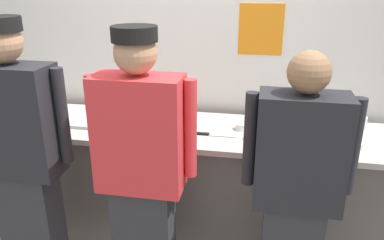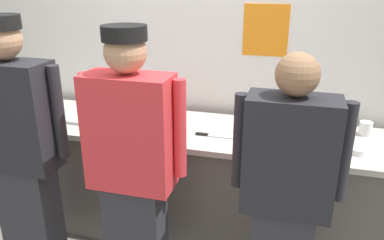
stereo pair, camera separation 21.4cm
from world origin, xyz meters
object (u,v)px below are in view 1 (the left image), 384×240
(sheet_tray, at_px, (98,121))
(ramekin_green_sauce, at_px, (242,126))
(mixing_bowl_steel, at_px, (290,124))
(ramekin_red_sauce, at_px, (47,124))
(ramekin_orange_sauce, at_px, (253,136))
(chef_near_left, at_px, (21,156))
(deli_cup, at_px, (360,123))
(squeeze_bottle_primary, at_px, (177,107))
(chef_center, at_px, (142,171))
(chef_far_right, at_px, (296,191))
(plate_stack_front, at_px, (153,124))
(ramekin_yellow_sauce, at_px, (357,146))
(chefs_knife, at_px, (213,135))

(sheet_tray, xyz_separation_m, ramekin_green_sauce, (1.10, 0.06, 0.02))
(sheet_tray, distance_m, ramekin_green_sauce, 1.10)
(mixing_bowl_steel, bearing_deg, sheet_tray, -176.38)
(ramekin_red_sauce, xyz_separation_m, ramekin_orange_sauce, (1.53, 0.04, 0.00))
(ramekin_green_sauce, bearing_deg, ramekin_red_sauce, -171.72)
(chef_near_left, height_order, deli_cup, chef_near_left)
(squeeze_bottle_primary, xyz_separation_m, deli_cup, (1.37, 0.04, -0.05))
(chef_near_left, xyz_separation_m, chef_center, (0.76, -0.01, -0.02))
(chef_far_right, height_order, ramekin_red_sauce, chef_far_right)
(plate_stack_front, bearing_deg, ramekin_green_sauce, 7.63)
(ramekin_orange_sauce, relative_size, deli_cup, 1.13)
(deli_cup, bearing_deg, ramekin_yellow_sauce, -103.76)
(plate_stack_front, distance_m, mixing_bowl_steel, 1.00)
(chef_near_left, relative_size, ramekin_green_sauce, 19.41)
(mixing_bowl_steel, bearing_deg, ramekin_green_sauce, -174.97)
(ramekin_yellow_sauce, distance_m, chefs_knife, 0.96)
(sheet_tray, height_order, ramekin_orange_sauce, ramekin_orange_sauce)
(ramekin_orange_sauce, distance_m, chefs_knife, 0.29)
(plate_stack_front, xyz_separation_m, ramekin_red_sauce, (-0.79, -0.12, -0.01))
(chef_near_left, distance_m, ramekin_green_sauce, 1.49)
(chef_far_right, xyz_separation_m, ramekin_red_sauce, (-1.79, 0.53, 0.06))
(squeeze_bottle_primary, bearing_deg, sheet_tray, -162.27)
(ramekin_orange_sauce, relative_size, chefs_knife, 0.40)
(chef_near_left, height_order, chefs_knife, chef_near_left)
(squeeze_bottle_primary, bearing_deg, chef_center, -89.96)
(chef_near_left, height_order, ramekin_orange_sauce, chef_near_left)
(sheet_tray, bearing_deg, plate_stack_front, -3.29)
(chef_far_right, distance_m, squeeze_bottle_primary, 1.23)
(chef_far_right, bearing_deg, squeeze_bottle_primary, 134.82)
(chef_near_left, bearing_deg, squeeze_bottle_primary, 50.23)
(ramekin_green_sauce, bearing_deg, chefs_knife, -141.87)
(plate_stack_front, distance_m, ramekin_green_sauce, 0.65)
(chef_center, relative_size, ramekin_yellow_sauce, 20.84)
(chef_near_left, height_order, plate_stack_front, chef_near_left)
(mixing_bowl_steel, xyz_separation_m, squeeze_bottle_primary, (-0.86, 0.09, 0.04))
(squeeze_bottle_primary, relative_size, ramekin_yellow_sauce, 2.44)
(chef_near_left, bearing_deg, ramekin_red_sauce, 106.66)
(plate_stack_front, distance_m, sheet_tray, 0.45)
(chef_center, distance_m, ramekin_orange_sauce, 0.86)
(ramekin_green_sauce, xyz_separation_m, chefs_knife, (-0.19, -0.15, -0.02))
(chef_far_right, bearing_deg, ramekin_orange_sauce, 114.18)
(plate_stack_front, relative_size, ramekin_red_sauce, 2.19)
(ramekin_orange_sauce, bearing_deg, chef_far_right, -65.82)
(chef_near_left, relative_size, chef_far_right, 1.08)
(plate_stack_front, height_order, deli_cup, deli_cup)
(chef_near_left, xyz_separation_m, ramekin_green_sauce, (1.27, 0.78, -0.01))
(ramekin_orange_sauce, bearing_deg, ramekin_red_sauce, -178.55)
(squeeze_bottle_primary, bearing_deg, ramekin_yellow_sauce, -13.86)
(chef_center, xyz_separation_m, sheet_tray, (-0.58, 0.73, -0.01))
(plate_stack_front, distance_m, squeeze_bottle_primary, 0.26)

